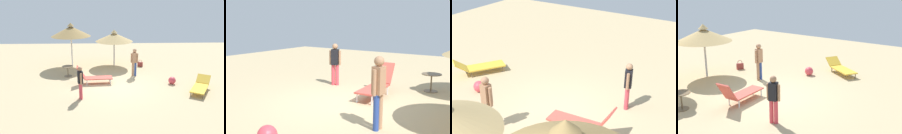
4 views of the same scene
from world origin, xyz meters
TOP-DOWN VIEW (x-y plane):
  - ground at (0.00, 0.00)m, footprint 24.00×24.00m
  - lounge_chair_far_left at (-0.51, -1.18)m, footprint 0.68×1.94m
  - person_standing_near_right at (-1.72, 1.21)m, footprint 0.24×0.43m
  - person_standing_back at (1.43, -1.65)m, footprint 0.43×0.28m
  - side_table_round at (-1.77, -2.72)m, footprint 0.65×0.65m

SIDE VIEW (x-z plane):
  - ground at x=0.00m, z-range -0.10..0.00m
  - lounge_chair_far_left at x=-0.51m, z-range -0.08..0.90m
  - side_table_round at x=-1.77m, z-range 0.11..0.73m
  - person_standing_back at x=1.43m, z-range 0.09..1.63m
  - person_standing_near_right at x=-1.72m, z-range 0.11..1.75m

